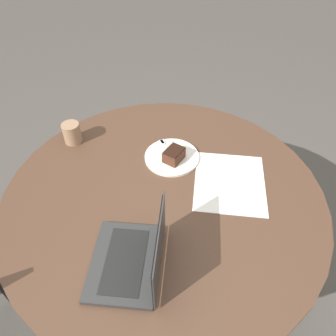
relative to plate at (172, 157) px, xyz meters
The scene contains 8 objects.
ground_plane 0.75m from the plate, 155.99° to the right, with size 12.00×12.00×0.00m, color #4C4742.
dining_table 0.24m from the plate, 155.99° to the right, with size 1.29×1.29×0.71m.
paper_document 0.28m from the plate, 88.77° to the right, with size 0.43×0.41×0.00m.
plate is the anchor object (origin of this frame).
cake_slice 0.04m from the plate, 126.32° to the right, with size 0.09×0.07×0.06m.
fork 0.05m from the plate, 61.17° to the left, with size 0.11×0.15×0.00m.
coffee_glass 0.48m from the plate, 109.10° to the left, with size 0.08×0.08×0.10m.
laptop 0.54m from the plate, 160.78° to the right, with size 0.37×0.35×0.21m.
Camera 1 is at (-0.71, -0.49, 1.71)m, focal length 35.00 mm.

